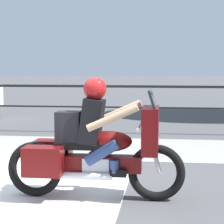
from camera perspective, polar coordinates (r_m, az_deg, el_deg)
ground_plane at (r=5.89m, az=-11.66°, el=-10.73°), size 120.00×120.00×0.00m
sidewalk_band at (r=9.08m, az=-4.76°, el=-4.60°), size 44.00×2.40×0.01m
fence_railing at (r=10.78m, az=-2.77°, el=2.18°), size 36.00×0.05×1.21m
motorcycle at (r=5.53m, az=-2.39°, el=-4.48°), size 2.28×0.76×1.55m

